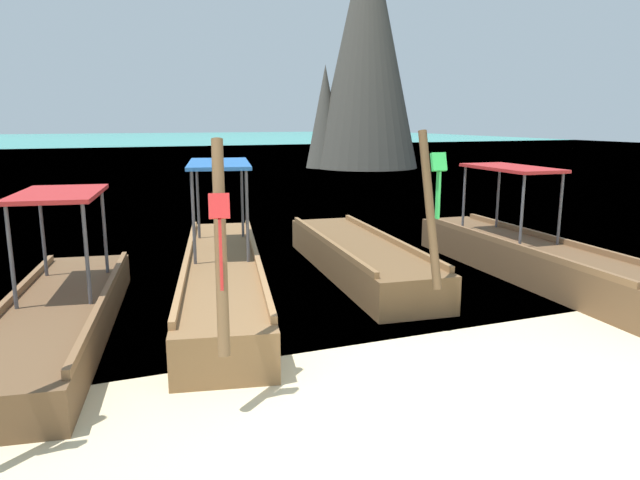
# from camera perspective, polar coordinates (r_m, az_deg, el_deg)

# --- Properties ---
(ground) EXTENTS (120.00, 120.00, 0.00)m
(ground) POSITION_cam_1_polar(r_m,az_deg,el_deg) (5.94, 16.37, -17.57)
(ground) COLOR beige
(sea_water) EXTENTS (120.00, 120.00, 0.00)m
(sea_water) POSITION_cam_1_polar(r_m,az_deg,el_deg) (66.58, -18.65, 8.71)
(sea_water) COLOR #2DB29E
(sea_water) RESTS_ON ground
(longtail_boat_violet_ribbon) EXTENTS (2.12, 5.95, 2.68)m
(longtail_boat_violet_ribbon) POSITION_cam_1_polar(r_m,az_deg,el_deg) (8.52, -24.31, -6.70)
(longtail_boat_violet_ribbon) COLOR brown
(longtail_boat_violet_ribbon) RESTS_ON ground
(longtail_boat_red_ribbon) EXTENTS (2.56, 7.48, 2.68)m
(longtail_boat_red_ribbon) POSITION_cam_1_polar(r_m,az_deg,el_deg) (9.69, -9.52, -3.32)
(longtail_boat_red_ribbon) COLOR brown
(longtail_boat_red_ribbon) RESTS_ON ground
(longtail_boat_green_ribbon) EXTENTS (1.79, 5.97, 2.72)m
(longtail_boat_green_ribbon) POSITION_cam_1_polar(r_m,az_deg,el_deg) (10.91, 3.83, -1.72)
(longtail_boat_green_ribbon) COLOR brown
(longtail_boat_green_ribbon) RESTS_ON ground
(longtail_boat_orange_ribbon) EXTENTS (1.46, 6.94, 2.79)m
(longtail_boat_orange_ribbon) POSITION_cam_1_polar(r_m,az_deg,el_deg) (11.33, 20.06, -1.64)
(longtail_boat_orange_ribbon) COLOR brown
(longtail_boat_orange_ribbon) RESTS_ON ground
(karst_rock) EXTENTS (6.61, 6.19, 14.18)m
(karst_rock) POSITION_cam_1_polar(r_m,az_deg,el_deg) (35.63, 4.43, 18.23)
(karst_rock) COLOR #47443D
(karst_rock) RESTS_ON ground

